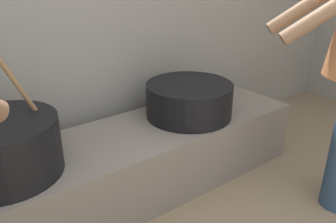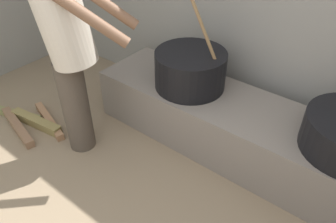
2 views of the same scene
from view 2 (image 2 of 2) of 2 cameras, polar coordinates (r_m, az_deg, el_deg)
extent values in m
cube|color=slate|center=(2.49, 14.58, -4.19)|extent=(2.58, 0.60, 0.42)
cylinder|color=black|center=(2.50, 3.88, 7.23)|extent=(0.54, 0.54, 0.28)
cylinder|color=#937047|center=(2.31, 6.20, 13.83)|extent=(0.25, 0.10, 0.51)
cylinder|color=#4C4238|center=(2.52, -15.68, 0.82)|extent=(0.20, 0.20, 0.74)
cylinder|color=beige|center=(2.20, -17.88, 15.06)|extent=(0.48, 0.46, 0.64)
cylinder|color=brown|center=(1.98, -13.39, 15.46)|extent=(0.42, 0.30, 0.35)
cylinder|color=brown|center=(2.22, -11.23, 18.08)|extent=(0.42, 0.30, 0.35)
cube|color=olive|center=(3.03, -21.84, -1.69)|extent=(0.53, 0.15, 0.08)
cube|color=olive|center=(3.22, -24.96, -0.38)|extent=(0.52, 0.23, 0.06)
cube|color=#835F44|center=(3.05, -24.60, -2.40)|extent=(0.59, 0.19, 0.07)
cube|color=#A0714D|center=(3.02, -19.88, -1.49)|extent=(0.55, 0.21, 0.06)
camera|label=1|loc=(1.53, -43.13, 10.84)|focal=36.95mm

